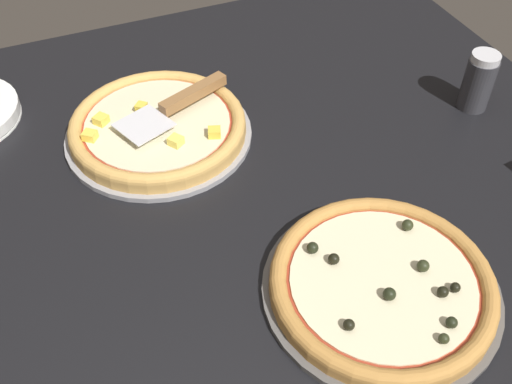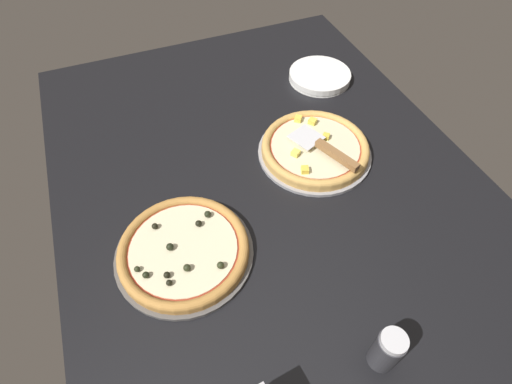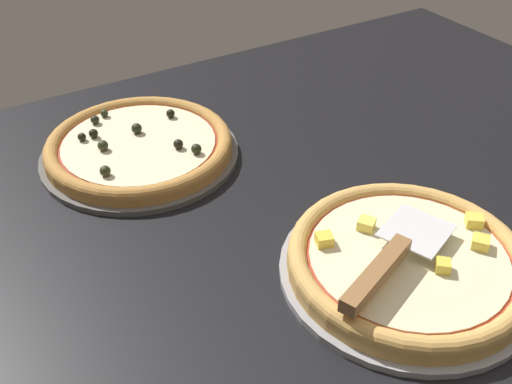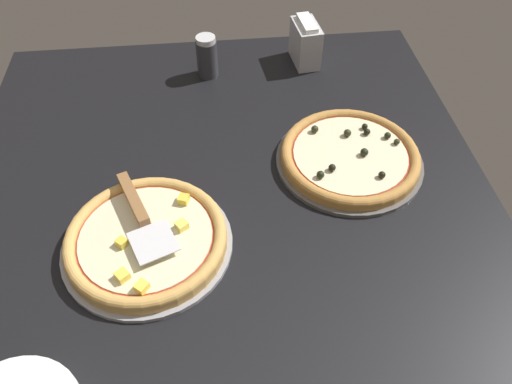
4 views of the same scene
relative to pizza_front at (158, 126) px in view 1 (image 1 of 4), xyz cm
name	(u,v)px [view 1 (image 1 of 4)]	position (x,y,z in cm)	size (l,w,h in cm)	color
ground_plane	(191,203)	(-0.52, 16.63, -4.43)	(152.14, 118.52, 3.60)	black
pizza_pan_front	(159,135)	(-0.02, -0.01, -2.13)	(34.11, 34.11, 1.00)	#939399
pizza_front	(158,126)	(0.00, 0.00, 0.00)	(32.06, 32.06, 3.96)	tan
pizza_pan_back	(380,290)	(-19.48, 45.81, -2.13)	(34.15, 34.15, 1.00)	#565451
pizza_back	(382,283)	(-19.49, 45.82, -0.32)	(32.10, 32.10, 3.79)	#B77F3D
serving_spatula	(184,100)	(-5.72, -1.52, 3.15)	(23.21, 13.24, 2.00)	silver
parmesan_shaker	(478,81)	(-58.84, 14.64, 3.10)	(5.76, 5.76, 11.67)	#333338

